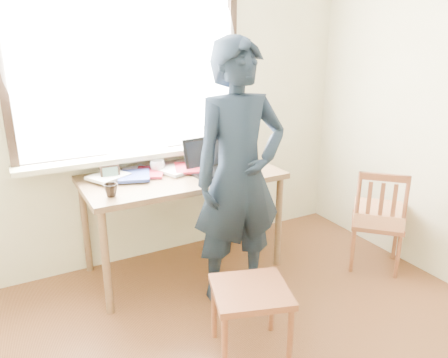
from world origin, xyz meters
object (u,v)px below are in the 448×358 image
laptop (210,164)px  person (239,176)px  mug_dark (111,190)px  work_chair (251,299)px  side_chair (378,216)px  desk (182,185)px  mug_white (157,166)px

laptop → person: (-0.04, -0.51, 0.05)m
laptop → mug_dark: bearing=-167.4°
laptop → mug_dark: 0.86m
mug_dark → person: person is taller
work_chair → side_chair: 1.50m
desk → mug_white: 0.24m
side_chair → person: bearing=171.0°
person → mug_white: bearing=119.5°
laptop → mug_white: 0.42m
mug_white → laptop: bearing=-26.2°
mug_white → side_chair: bearing=-30.1°
desk → laptop: bearing=-6.5°
side_chair → person: (-1.19, 0.19, 0.47)m
side_chair → mug_white: bearing=149.9°
desk → work_chair: bearing=-93.0°
work_chair → side_chair: size_ratio=0.63×
mug_white → work_chair: (0.08, -1.28, -0.48)m
desk → work_chair: desk is taller
mug_dark → person: bearing=-22.0°
laptop → work_chair: size_ratio=0.74×
mug_white → person: person is taller
laptop → mug_white: laptop is taller
mug_dark → work_chair: 1.16m
mug_white → side_chair: mug_white is taller
desk → person: person is taller
mug_dark → side_chair: 2.10m
desk → side_chair: (1.39, -0.73, -0.28)m
laptop → work_chair: 1.24m
mug_dark → work_chair: mug_dark is taller
side_chair → person: 1.29m
laptop → person: bearing=-93.9°
mug_white → person: size_ratio=0.06×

